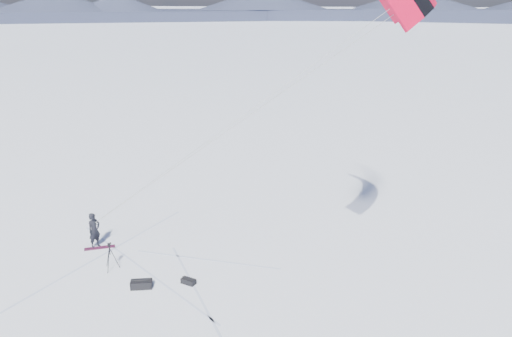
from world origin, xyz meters
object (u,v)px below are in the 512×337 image
(tripod, at_px, (110,252))
(gear_bag_a, at_px, (141,284))
(snowkiter, at_px, (96,247))
(snowboard, at_px, (100,248))
(gear_bag_b, at_px, (188,281))

(tripod, xyz_separation_m, gear_bag_a, (2.18, -1.18, -0.71))
(gear_bag_a, bearing_deg, snowkiter, 123.60)
(snowboard, height_order, gear_bag_a, gear_bag_a)
(snowkiter, xyz_separation_m, snowboard, (0.25, -0.07, 0.02))
(snowkiter, distance_m, gear_bag_a, 5.14)
(snowkiter, xyz_separation_m, gear_bag_b, (6.09, -2.20, 0.13))
(snowboard, bearing_deg, gear_bag_a, -66.70)
(snowboard, bearing_deg, tripod, -75.65)
(snowboard, bearing_deg, snowkiter, 134.50)
(snowboard, height_order, gear_bag_b, gear_bag_b)
(gear_bag_b, bearing_deg, tripod, -170.82)
(snowboard, xyz_separation_m, tripod, (1.71, -1.79, 0.88))
(snowboard, xyz_separation_m, gear_bag_b, (5.84, -2.12, 0.11))
(tripod, height_order, gear_bag_a, tripod)
(tripod, distance_m, gear_bag_b, 4.22)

